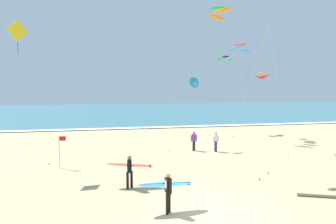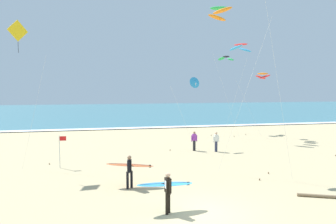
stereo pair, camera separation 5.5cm
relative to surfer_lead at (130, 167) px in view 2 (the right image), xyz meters
name	(u,v)px [view 2 (the right image)]	position (x,y,z in m)	size (l,w,h in m)	color
ground_plane	(199,214)	(2.42, -4.14, -1.05)	(160.00, 160.00, 0.00)	tan
ocean_water	(116,111)	(2.42, 53.37, -1.01)	(160.00, 60.00, 0.08)	teal
shoreline_foam	(130,128)	(2.42, 23.67, -0.97)	(160.00, 1.58, 0.01)	white
surfer_lead	(130,167)	(0.00, 0.00, 0.00)	(2.54, 1.11, 1.71)	black
surfer_trailing	(166,187)	(1.15, -3.61, 0.00)	(2.49, 1.04, 1.71)	black
kite_arc_scarlet_near	(241,48)	(12.38, 13.53, 8.03)	(3.63, 3.79, 9.48)	#2D99DB
kite_delta_cobalt_mid	(195,83)	(6.43, 9.58, 4.48)	(2.81, 1.00, 6.04)	#2D99DB
kite_diamond_golden_low	(19,35)	(-6.15, 4.88, 7.24)	(1.96, 1.64, 9.20)	yellow
kite_arc_charcoal_distant	(226,58)	(13.02, 18.69, 7.44)	(2.31, 3.89, 8.79)	green
kite_arc_emerald_close	(220,13)	(5.36, 1.38, 8.36)	(3.78, 2.43, 9.76)	orange
kite_arc_amber_outer	(263,76)	(15.02, 13.85, 5.27)	(3.58, 2.53, 6.65)	red
bystander_white_top	(216,142)	(7.68, 7.71, -0.24)	(0.50, 0.22, 1.59)	#2D334C
bystander_purple_top	(194,141)	(6.08, 8.47, -0.24)	(0.50, 0.22, 1.59)	black
lifeguard_flag	(60,148)	(-3.92, 4.94, 0.22)	(0.45, 0.05, 2.10)	silver
driftwood_log	(317,196)	(8.41, -3.43, -0.98)	(0.15, 0.15, 1.75)	#846B4C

